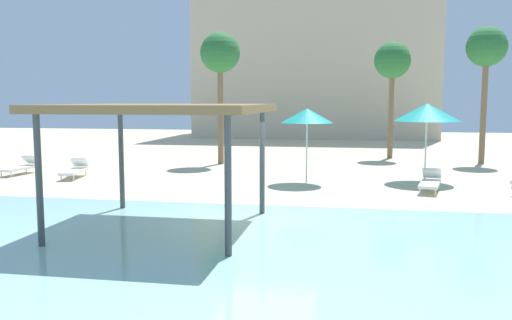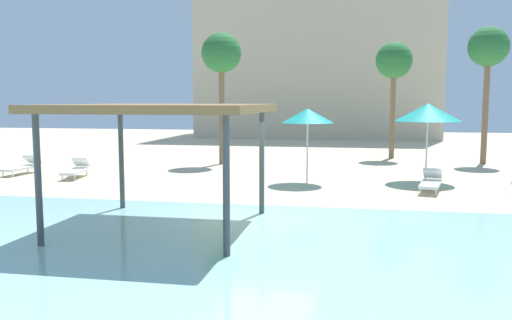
{
  "view_description": "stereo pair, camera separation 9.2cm",
  "coord_description": "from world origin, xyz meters",
  "px_view_note": "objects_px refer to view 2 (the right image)",
  "views": [
    {
      "loc": [
        2.1,
        -13.46,
        3.07
      ],
      "look_at": [
        -0.66,
        2.0,
        1.3
      ],
      "focal_mm": 37.2,
      "sensor_mm": 36.0,
      "label": 1
    },
    {
      "loc": [
        2.19,
        -13.44,
        3.07
      ],
      "look_at": [
        -0.66,
        2.0,
        1.3
      ],
      "focal_mm": 37.2,
      "sensor_mm": 36.0,
      "label": 2
    }
  ],
  "objects_px": {
    "lounge_chair_4": "(23,166)",
    "palm_tree_1": "(394,63)",
    "shade_pavilion": "(163,111)",
    "lounge_chair_6": "(76,169)",
    "palm_tree_2": "(221,56)",
    "beach_umbrella_teal_2": "(308,116)",
    "lounge_chair_1": "(431,182)",
    "palm_tree_0": "(488,50)",
    "beach_umbrella_teal_3": "(428,112)"
  },
  "relations": [
    {
      "from": "beach_umbrella_teal_3",
      "to": "shade_pavilion",
      "type": "bearing_deg",
      "value": -128.69
    },
    {
      "from": "lounge_chair_1",
      "to": "palm_tree_2",
      "type": "xyz_separation_m",
      "value": [
        -8.87,
        6.31,
        4.84
      ]
    },
    {
      "from": "beach_umbrella_teal_2",
      "to": "lounge_chair_4",
      "type": "xyz_separation_m",
      "value": [
        -11.91,
        0.2,
        -2.17
      ]
    },
    {
      "from": "palm_tree_0",
      "to": "palm_tree_1",
      "type": "distance_m",
      "value": 4.57
    },
    {
      "from": "shade_pavilion",
      "to": "lounge_chair_6",
      "type": "xyz_separation_m",
      "value": [
        -6.49,
        7.51,
        -2.48
      ]
    },
    {
      "from": "beach_umbrella_teal_2",
      "to": "palm_tree_2",
      "type": "relative_size",
      "value": 0.44
    },
    {
      "from": "shade_pavilion",
      "to": "lounge_chair_1",
      "type": "xyz_separation_m",
      "value": [
        7.01,
        6.69,
        -2.48
      ]
    },
    {
      "from": "shade_pavilion",
      "to": "palm_tree_2",
      "type": "height_order",
      "value": "palm_tree_2"
    },
    {
      "from": "palm_tree_0",
      "to": "palm_tree_1",
      "type": "xyz_separation_m",
      "value": [
        -4.25,
        1.61,
        -0.44
      ]
    },
    {
      "from": "shade_pavilion",
      "to": "beach_umbrella_teal_3",
      "type": "height_order",
      "value": "shade_pavilion"
    },
    {
      "from": "lounge_chair_1",
      "to": "palm_tree_1",
      "type": "bearing_deg",
      "value": -164.15
    },
    {
      "from": "lounge_chair_4",
      "to": "lounge_chair_6",
      "type": "height_order",
      "value": "same"
    },
    {
      "from": "lounge_chair_6",
      "to": "palm_tree_1",
      "type": "height_order",
      "value": "palm_tree_1"
    },
    {
      "from": "palm_tree_0",
      "to": "palm_tree_2",
      "type": "distance_m",
      "value": 12.77
    },
    {
      "from": "beach_umbrella_teal_2",
      "to": "lounge_chair_1",
      "type": "distance_m",
      "value": 4.94
    },
    {
      "from": "shade_pavilion",
      "to": "lounge_chair_4",
      "type": "bearing_deg",
      "value": 138.9
    },
    {
      "from": "lounge_chair_6",
      "to": "beach_umbrella_teal_2",
      "type": "bearing_deg",
      "value": 82.08
    },
    {
      "from": "shade_pavilion",
      "to": "palm_tree_2",
      "type": "xyz_separation_m",
      "value": [
        -1.86,
        13.0,
        2.36
      ]
    },
    {
      "from": "beach_umbrella_teal_2",
      "to": "palm_tree_1",
      "type": "relative_size",
      "value": 0.45
    },
    {
      "from": "lounge_chair_4",
      "to": "palm_tree_1",
      "type": "distance_m",
      "value": 18.64
    },
    {
      "from": "lounge_chair_4",
      "to": "shade_pavilion",
      "type": "bearing_deg",
      "value": 55.26
    },
    {
      "from": "lounge_chair_4",
      "to": "palm_tree_1",
      "type": "bearing_deg",
      "value": 126.56
    },
    {
      "from": "beach_umbrella_teal_2",
      "to": "palm_tree_0",
      "type": "xyz_separation_m",
      "value": [
        7.94,
        7.67,
        2.95
      ]
    },
    {
      "from": "palm_tree_2",
      "to": "beach_umbrella_teal_2",
      "type": "bearing_deg",
      "value": -48.53
    },
    {
      "from": "lounge_chair_4",
      "to": "beach_umbrella_teal_3",
      "type": "bearing_deg",
      "value": 99.43
    },
    {
      "from": "beach_umbrella_teal_3",
      "to": "lounge_chair_6",
      "type": "height_order",
      "value": "beach_umbrella_teal_3"
    },
    {
      "from": "beach_umbrella_teal_2",
      "to": "palm_tree_1",
      "type": "height_order",
      "value": "palm_tree_1"
    },
    {
      "from": "beach_umbrella_teal_3",
      "to": "lounge_chair_1",
      "type": "xyz_separation_m",
      "value": [
        -0.11,
        -2.2,
        -2.29
      ]
    },
    {
      "from": "lounge_chair_1",
      "to": "palm_tree_1",
      "type": "relative_size",
      "value": 0.32
    },
    {
      "from": "shade_pavilion",
      "to": "palm_tree_1",
      "type": "relative_size",
      "value": 0.77
    },
    {
      "from": "lounge_chair_6",
      "to": "palm_tree_2",
      "type": "relative_size",
      "value": 0.31
    },
    {
      "from": "beach_umbrella_teal_2",
      "to": "palm_tree_0",
      "type": "distance_m",
      "value": 11.43
    },
    {
      "from": "lounge_chair_1",
      "to": "palm_tree_0",
      "type": "relative_size",
      "value": 0.3
    },
    {
      "from": "beach_umbrella_teal_2",
      "to": "palm_tree_0",
      "type": "height_order",
      "value": "palm_tree_0"
    },
    {
      "from": "lounge_chair_1",
      "to": "palm_tree_2",
      "type": "height_order",
      "value": "palm_tree_2"
    },
    {
      "from": "lounge_chair_6",
      "to": "palm_tree_1",
      "type": "distance_m",
      "value": 16.73
    },
    {
      "from": "beach_umbrella_teal_2",
      "to": "palm_tree_0",
      "type": "relative_size",
      "value": 0.42
    },
    {
      "from": "shade_pavilion",
      "to": "lounge_chair_1",
      "type": "relative_size",
      "value": 2.38
    },
    {
      "from": "beach_umbrella_teal_2",
      "to": "lounge_chair_4",
      "type": "distance_m",
      "value": 12.11
    },
    {
      "from": "beach_umbrella_teal_2",
      "to": "lounge_chair_1",
      "type": "xyz_separation_m",
      "value": [
        4.3,
        -1.13,
        -2.17
      ]
    },
    {
      "from": "beach_umbrella_teal_2",
      "to": "lounge_chair_6",
      "type": "xyz_separation_m",
      "value": [
        -9.2,
        -0.31,
        -2.17
      ]
    },
    {
      "from": "palm_tree_2",
      "to": "lounge_chair_6",
      "type": "bearing_deg",
      "value": -130.1
    },
    {
      "from": "palm_tree_1",
      "to": "palm_tree_2",
      "type": "height_order",
      "value": "palm_tree_2"
    },
    {
      "from": "palm_tree_0",
      "to": "beach_umbrella_teal_2",
      "type": "bearing_deg",
      "value": -135.98
    },
    {
      "from": "lounge_chair_4",
      "to": "beach_umbrella_teal_2",
      "type": "bearing_deg",
      "value": 95.39
    },
    {
      "from": "lounge_chair_1",
      "to": "lounge_chair_6",
      "type": "relative_size",
      "value": 1.01
    },
    {
      "from": "beach_umbrella_teal_3",
      "to": "lounge_chair_1",
      "type": "distance_m",
      "value": 3.18
    },
    {
      "from": "lounge_chair_1",
      "to": "beach_umbrella_teal_3",
      "type": "bearing_deg",
      "value": -170.42
    },
    {
      "from": "lounge_chair_6",
      "to": "palm_tree_0",
      "type": "distance_m",
      "value": 19.59
    },
    {
      "from": "beach_umbrella_teal_2",
      "to": "lounge_chair_4",
      "type": "bearing_deg",
      "value": 179.02
    }
  ]
}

